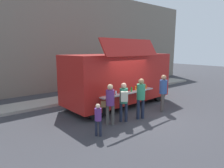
% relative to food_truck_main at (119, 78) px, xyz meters
% --- Properties ---
extents(ground_plane, '(60.00, 60.00, 0.00)m').
position_rel_food_truck_main_xyz_m(ground_plane, '(-0.38, -1.93, -1.51)').
color(ground_plane, '#38383D').
extents(curb_strip, '(28.00, 1.60, 0.15)m').
position_rel_food_truck_main_xyz_m(curb_strip, '(-4.01, 2.62, -1.44)').
color(curb_strip, '#9E998E').
rests_on(curb_strip, ground).
extents(building_behind, '(32.00, 2.40, 7.32)m').
position_rel_food_truck_main_xyz_m(building_behind, '(-3.01, 6.52, 2.15)').
color(building_behind, slate).
rests_on(building_behind, ground).
extents(food_truck_main, '(6.11, 3.08, 3.49)m').
position_rel_food_truck_main_xyz_m(food_truck_main, '(0.00, 0.00, 0.00)').
color(food_truck_main, '#AF1E1A').
rests_on(food_truck_main, ground).
extents(trash_bin, '(0.60, 0.60, 0.99)m').
position_rel_food_truck_main_xyz_m(trash_bin, '(4.43, 2.32, -1.02)').
color(trash_bin, '#306638').
rests_on(trash_bin, ground).
extents(customer_front_ordering, '(0.37, 0.36, 1.79)m').
position_rel_food_truck_main_xyz_m(customer_front_ordering, '(-0.70, -2.24, -0.44)').
color(customer_front_ordering, '#1D253B').
rests_on(customer_front_ordering, ground).
extents(customer_mid_with_backpack, '(0.49, 0.53, 1.66)m').
position_rel_food_truck_main_xyz_m(customer_mid_with_backpack, '(-1.54, -2.06, -0.49)').
color(customer_mid_with_backpack, '#1D2438').
rests_on(customer_mid_with_backpack, ground).
extents(customer_rear_waiting, '(0.51, 0.44, 1.67)m').
position_rel_food_truck_main_xyz_m(customer_rear_waiting, '(-2.18, -1.94, -0.52)').
color(customer_rear_waiting, '#4B4844').
rests_on(customer_rear_waiting, ground).
extents(customer_extra_browsing, '(0.37, 0.37, 1.80)m').
position_rel_food_truck_main_xyz_m(customer_extra_browsing, '(0.94, -2.18, -0.43)').
color(customer_extra_browsing, '#4B4341').
rests_on(customer_extra_browsing, ground).
extents(child_near_queue, '(0.24, 0.24, 1.17)m').
position_rel_food_truck_main_xyz_m(child_near_queue, '(-3.14, -2.50, -0.81)').
color(child_near_queue, '#1E2235').
rests_on(child_near_queue, ground).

